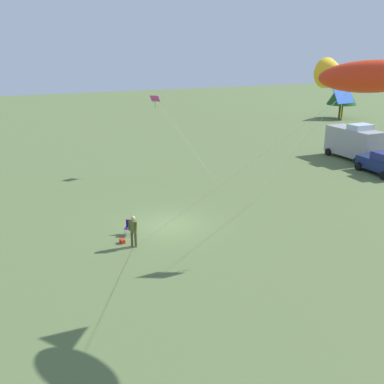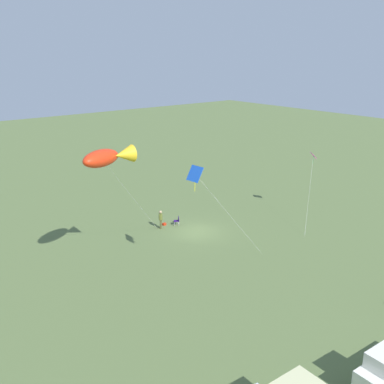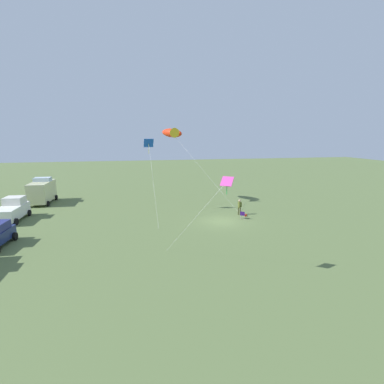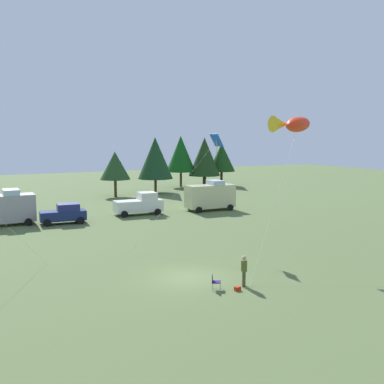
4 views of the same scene
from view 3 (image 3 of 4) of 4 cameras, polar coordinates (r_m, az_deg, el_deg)
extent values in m
plane|color=#54673A|center=(31.47, 5.69, -5.56)|extent=(160.00, 160.00, 0.00)
cylinder|color=#424424|center=(34.20, 8.83, -3.57)|extent=(0.14, 0.14, 0.85)
cylinder|color=#424424|center=(34.11, 9.16, -3.62)|extent=(0.14, 0.14, 0.85)
cylinder|color=#515A24|center=(33.99, 9.03, -2.40)|extent=(0.48, 0.48, 0.62)
sphere|color=tan|center=(33.89, 9.05, -1.64)|extent=(0.24, 0.24, 0.24)
cylinder|color=#515A24|center=(34.12, 8.77, -2.29)|extent=(0.16, 0.16, 0.56)
cylinder|color=#515A24|center=(33.95, 9.38, -2.37)|extent=(0.14, 0.14, 0.55)
cube|color=#2B115D|center=(32.62, 9.63, -4.31)|extent=(0.66, 0.66, 0.04)
cube|color=#2B115D|center=(32.36, 9.58, -4.07)|extent=(0.28, 0.43, 0.40)
cylinder|color=#A5A8AD|center=(32.90, 9.31, -4.55)|extent=(0.03, 0.03, 0.42)
cylinder|color=#A5A8AD|center=(32.84, 10.04, -4.60)|extent=(0.03, 0.03, 0.42)
cylinder|color=#A5A8AD|center=(32.50, 9.19, -4.73)|extent=(0.03, 0.03, 0.42)
cylinder|color=#A5A8AD|center=(32.44, 9.92, -4.79)|extent=(0.03, 0.03, 0.42)
cube|color=red|center=(33.77, 10.11, -4.35)|extent=(0.35, 0.26, 0.22)
cylinder|color=black|center=(29.85, -30.65, -7.27)|extent=(0.70, 0.28, 0.68)
cube|color=white|center=(36.57, -31.16, -3.26)|extent=(5.10, 2.26, 1.20)
cube|color=silver|center=(37.28, -30.75, -1.40)|extent=(1.90, 1.93, 0.80)
cylinder|color=black|center=(38.73, -31.60, -3.51)|extent=(0.69, 0.26, 0.68)
cylinder|color=black|center=(37.95, -28.55, -3.48)|extent=(0.69, 0.26, 0.68)
cylinder|color=black|center=(34.68, -30.48, -4.91)|extent=(0.69, 0.26, 0.68)
cube|color=beige|center=(43.82, -26.66, 0.10)|extent=(5.48, 2.41, 2.50)
cube|color=silver|center=(44.21, -26.59, 2.17)|extent=(1.48, 2.08, 0.50)
cylinder|color=black|center=(46.22, -27.27, -1.03)|extent=(0.69, 0.25, 0.68)
cylinder|color=black|center=(45.56, -24.42, -0.95)|extent=(0.69, 0.25, 0.68)
cylinder|color=black|center=(42.60, -28.79, -2.07)|extent=(0.69, 0.25, 0.68)
cylinder|color=black|center=(41.88, -25.71, -2.01)|extent=(0.69, 0.25, 0.68)
ellipsoid|color=red|center=(40.09, -3.88, 11.16)|extent=(3.96, 3.08, 1.39)
cone|color=yellow|center=(38.43, -3.50, 11.19)|extent=(1.31, 1.20, 1.20)
sphere|color=yellow|center=(41.06, -4.61, 11.33)|extent=(0.29, 0.29, 0.29)
cylinder|color=silver|center=(36.76, 2.18, 4.10)|extent=(8.59, 6.45, 9.13)
cylinder|color=#4C3823|center=(34.57, 9.10, -4.15)|extent=(0.04, 0.04, 0.01)
cube|color=#D13C9C|center=(18.27, 6.68, 2.03)|extent=(0.87, 0.90, 0.54)
cylinder|color=green|center=(18.34, 6.65, 0.68)|extent=(0.04, 0.04, 0.73)
cylinder|color=silver|center=(20.74, 0.19, -5.41)|extent=(4.76, 3.19, 6.06)
cylinder|color=#4C3823|center=(23.69, -4.91, -11.10)|extent=(0.04, 0.04, 0.01)
cube|color=blue|center=(34.75, -8.26, 9.22)|extent=(0.66, 1.14, 0.96)
cylinder|color=yellow|center=(34.77, -8.23, 8.14)|extent=(0.04, 0.04, 1.09)
cylinder|color=silver|center=(31.53, -7.39, 1.84)|extent=(7.20, 0.24, 7.96)
cylinder|color=#4C3823|center=(28.96, -6.36, -7.02)|extent=(0.04, 0.04, 0.01)
camera|label=1|loc=(54.99, 7.30, 12.07)|focal=42.00mm
camera|label=2|loc=(56.77, -33.94, 16.02)|focal=42.00mm
camera|label=4|loc=(36.53, 49.91, 6.14)|focal=42.00mm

